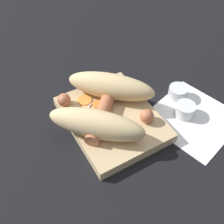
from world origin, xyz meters
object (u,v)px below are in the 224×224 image
Objects in this scene: condiment_cup_near at (185,111)px; condiment_cup_far at (178,93)px; bread_roll at (104,104)px; sausage at (104,108)px; food_tray at (112,119)px.

condiment_cup_far is at bearing -22.28° from condiment_cup_near.
sausage is (0.00, -0.00, -0.01)m from bread_roll.
bread_roll is (0.01, 0.01, 0.04)m from food_tray.
condiment_cup_near is at bearing -114.69° from bread_roll.
food_tray is 0.15m from condiment_cup_near.
sausage reaches higher than food_tray.
bread_roll is at bearing 65.31° from condiment_cup_near.
food_tray is at bearing -138.22° from bread_roll.
condiment_cup_far reaches higher than food_tray.
condiment_cup_near is 1.00× the size of condiment_cup_far.
condiment_cup_far is at bearing -97.28° from bread_roll.
condiment_cup_near is (-0.07, -0.15, -0.02)m from sausage.
sausage is 3.63× the size of condiment_cup_far.
bread_roll reaches higher than condiment_cup_near.
bread_roll is 0.01m from sausage.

